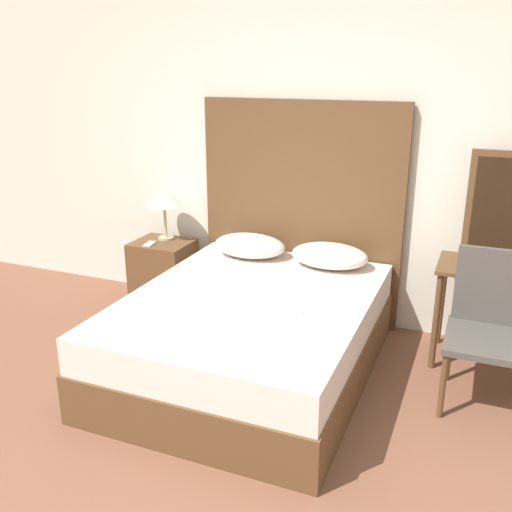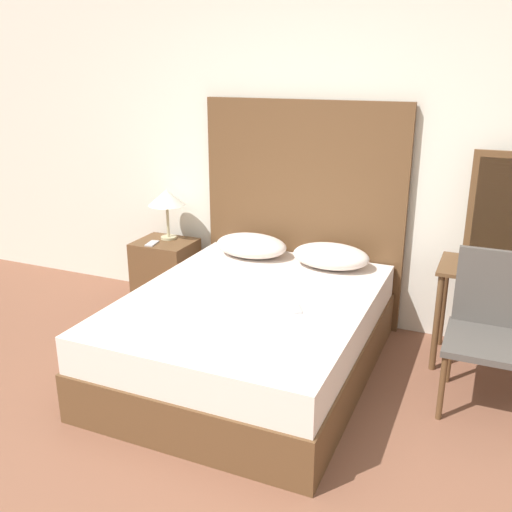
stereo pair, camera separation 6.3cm
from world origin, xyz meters
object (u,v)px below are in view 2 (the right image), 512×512
object	(u,v)px
nightstand	(166,273)
vanity_desk	(503,289)
phone_on_bed	(295,308)
table_lamp	(167,199)
phone_on_nightstand	(152,243)
bed	(250,334)
chair	(492,323)

from	to	relation	value
nightstand	vanity_desk	size ratio (longest dim) A/B	0.69
phone_on_bed	table_lamp	bearing A→B (deg)	148.34
phone_on_bed	phone_on_nightstand	size ratio (longest dim) A/B	1.03
bed	vanity_desk	xyz separation A→B (m)	(1.53, 0.72, 0.31)
bed	phone_on_bed	size ratio (longest dim) A/B	12.11
phone_on_bed	chair	bearing A→B (deg)	16.56
nightstand	phone_on_nightstand	bearing A→B (deg)	-118.53
vanity_desk	chair	world-z (taller)	chair
chair	phone_on_bed	bearing A→B (deg)	-163.44
nightstand	phone_on_bed	bearing A→B (deg)	-29.43
phone_on_bed	table_lamp	distance (m)	1.79
bed	phone_on_bed	world-z (taller)	phone_on_bed
table_lamp	chair	bearing A→B (deg)	-12.41
phone_on_bed	phone_on_nightstand	xyz separation A→B (m)	(-1.53, 0.73, 0.02)
table_lamp	phone_on_nightstand	world-z (taller)	table_lamp
phone_on_nightstand	phone_on_bed	bearing A→B (deg)	-25.46
table_lamp	phone_on_bed	bearing A→B (deg)	-31.66
bed	vanity_desk	bearing A→B (deg)	25.30
nightstand	table_lamp	distance (m)	0.64
table_lamp	chair	xyz separation A→B (m)	(2.63, -0.58, -0.40)
table_lamp	vanity_desk	distance (m)	2.69
bed	vanity_desk	distance (m)	1.72
phone_on_nightstand	vanity_desk	distance (m)	2.72
bed	phone_on_bed	bearing A→B (deg)	-12.73
table_lamp	phone_on_nightstand	distance (m)	0.40
bed	vanity_desk	size ratio (longest dim) A/B	2.39
phone_on_bed	chair	size ratio (longest dim) A/B	0.17
bed	table_lamp	distance (m)	1.56
phone_on_bed	chair	distance (m)	1.19
chair	vanity_desk	bearing A→B (deg)	84.66
table_lamp	chair	size ratio (longest dim) A/B	0.45
nightstand	vanity_desk	xyz separation A→B (m)	(2.66, -0.03, 0.29)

